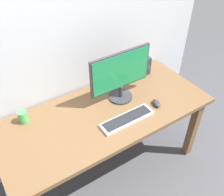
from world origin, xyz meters
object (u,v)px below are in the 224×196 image
(mouse, at_px, (156,103))
(speaker_right, at_px, (146,66))
(desk, at_px, (106,120))
(coffee_mug, at_px, (23,117))
(monitor, at_px, (120,74))
(keyboard_primary, at_px, (127,119))

(mouse, relative_size, speaker_right, 0.56)
(desk, xyz_separation_m, coffee_mug, (-0.60, 0.25, 0.15))
(monitor, bearing_deg, coffee_mug, 168.80)
(desk, bearing_deg, coffee_mug, 156.90)
(monitor, bearing_deg, mouse, -52.57)
(monitor, bearing_deg, desk, -155.31)
(desk, relative_size, coffee_mug, 16.93)
(desk, height_order, speaker_right, speaker_right)
(keyboard_primary, relative_size, mouse, 4.49)
(monitor, relative_size, keyboard_primary, 1.23)
(monitor, height_order, mouse, monitor)
(keyboard_primary, bearing_deg, desk, 117.72)
(mouse, distance_m, speaker_right, 0.48)
(keyboard_primary, height_order, mouse, mouse)
(desk, distance_m, coffee_mug, 0.66)
(keyboard_primary, xyz_separation_m, mouse, (0.31, 0.01, 0.01))
(desk, bearing_deg, mouse, -21.76)
(desk, relative_size, monitor, 3.19)
(mouse, bearing_deg, speaker_right, 79.09)
(coffee_mug, bearing_deg, mouse, -22.56)
(speaker_right, distance_m, coffee_mug, 1.22)
(speaker_right, bearing_deg, keyboard_primary, -140.82)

